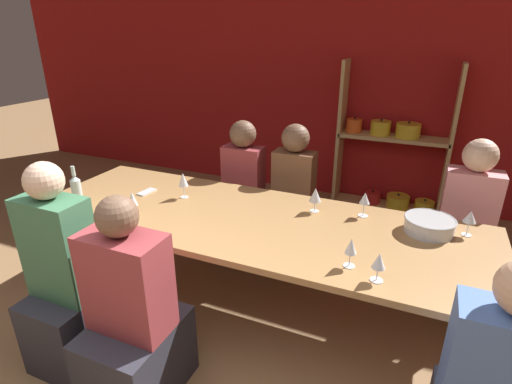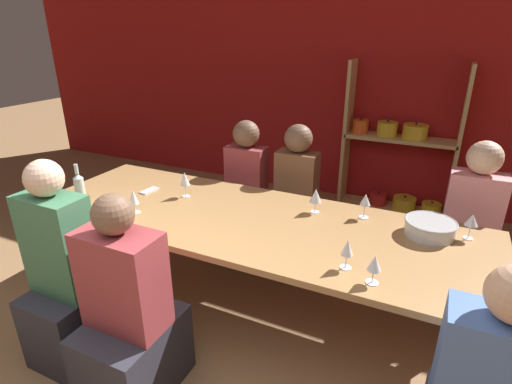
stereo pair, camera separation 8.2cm
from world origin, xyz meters
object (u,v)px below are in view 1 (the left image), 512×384
wine_glass_empty_a (379,262)px  person_far_c (293,207)px  shelf_unit (391,157)px  wine_bottle_green (77,191)px  person_near_b (68,293)px  wine_glass_empty_c (45,191)px  dining_table (250,227)px  wine_glass_empty_d (365,199)px  person_far_b (244,201)px  wine_glass_empty_e (132,199)px  person_far_a (462,239)px  mixing_bowl (429,225)px  wine_glass_white_b (183,180)px  wine_glass_empty_b (315,195)px  person_near_a (134,328)px  wine_glass_red_a (470,218)px  cell_phone (147,192)px  wine_glass_white_a (351,247)px

wine_glass_empty_a → person_far_c: person_far_c is taller
shelf_unit → wine_bottle_green: shelf_unit is taller
wine_glass_empty_a → person_near_b: person_near_b is taller
wine_glass_empty_c → person_far_c: 1.91m
dining_table → wine_bottle_green: wine_bottle_green is taller
wine_bottle_green → wine_glass_empty_a: wine_bottle_green is taller
wine_glass_empty_d → person_far_b: 1.26m
wine_glass_empty_e → person_far_a: size_ratio=0.14×
mixing_bowl → wine_glass_empty_c: 2.55m
mixing_bowl → person_near_b: bearing=-149.6°
shelf_unit → wine_glass_empty_e: shelf_unit is taller
wine_glass_white_b → wine_glass_empty_e: bearing=-111.6°
dining_table → wine_glass_empty_b: 0.49m
person_near_a → wine_glass_white_b: bearing=107.3°
person_far_c → dining_table: bearing=88.5°
wine_bottle_green → person_far_c: 1.70m
wine_glass_red_a → cell_phone: bearing=-174.2°
wine_glass_empty_e → person_near_a: (0.46, -0.63, -0.41)m
wine_glass_empty_c → person_far_a: person_far_a is taller
mixing_bowl → wine_glass_empty_b: 0.73m
wine_glass_empty_e → person_near_a: bearing=-53.5°
person_near_b → person_far_c: person_near_b is taller
dining_table → wine_glass_empty_a: size_ratio=19.77×
wine_glass_empty_b → person_far_c: (-0.34, 0.57, -0.39)m
wine_glass_white_a → cell_phone: 1.67m
wine_glass_empty_b → shelf_unit: bearing=80.7°
wine_glass_red_a → wine_glass_empty_a: size_ratio=1.03×
dining_table → wine_glass_white_b: size_ratio=15.96×
cell_phone → person_far_c: bearing=39.1°
mixing_bowl → wine_glass_empty_a: wine_glass_empty_a is taller
wine_glass_empty_a → person_near_a: 1.31m
mixing_bowl → wine_glass_red_a: wine_glass_red_a is taller
person_near_a → person_far_b: size_ratio=1.00×
wine_glass_empty_c → person_near_b: 0.84m
wine_glass_red_a → wine_glass_empty_c: (-2.68, -0.70, -0.01)m
shelf_unit → wine_glass_empty_c: 3.32m
wine_glass_red_a → person_near_a: size_ratio=0.13×
dining_table → mixing_bowl: mixing_bowl is taller
wine_glass_white_a → wine_glass_empty_c: size_ratio=1.03×
person_far_b → person_far_c: bearing=-175.0°
wine_glass_empty_c → person_near_a: person_near_a is taller
dining_table → wine_bottle_green: size_ratio=10.25×
dining_table → person_far_c: (0.02, 0.85, -0.20)m
person_near_b → wine_glass_white_b: bearing=78.7°
wine_glass_white_a → wine_glass_empty_a: bearing=-26.4°
wine_glass_white_b → person_far_c: person_far_c is taller
wine_glass_red_a → wine_glass_empty_e: 2.11m
person_near_a → mixing_bowl: bearing=40.0°
wine_glass_empty_a → person_far_a: 1.33m
dining_table → person_far_b: size_ratio=2.59×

